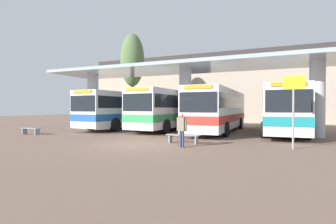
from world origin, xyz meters
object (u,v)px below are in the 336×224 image
object	(u,v)px
waiting_bench_near_pillar	(31,130)
pedestrian_waiting	(182,127)
transit_bus_far_right_bay	(282,108)
poplar_tree_behind_left	(132,61)
transit_bus_center_bay	(169,108)
waiting_bench_mid_platform	(183,137)
transit_bus_right_bay	(219,109)
parked_car_street	(176,115)
transit_bus_left_bay	(128,109)
info_sign_platform	(293,97)

from	to	relation	value
waiting_bench_near_pillar	pedestrian_waiting	xyz separation A→B (m)	(11.79, -1.34, 0.64)
waiting_bench_near_pillar	pedestrian_waiting	world-z (taller)	pedestrian_waiting
transit_bus_far_right_bay	waiting_bench_near_pillar	size ratio (longest dim) A/B	7.36
poplar_tree_behind_left	transit_bus_center_bay	bearing A→B (deg)	-37.88
transit_bus_far_right_bay	waiting_bench_near_pillar	xyz separation A→B (m)	(-16.14, -7.78, -1.48)
waiting_bench_mid_platform	poplar_tree_behind_left	size ratio (longest dim) A/B	0.18
transit_bus_right_bay	poplar_tree_behind_left	xyz separation A→B (m)	(-11.14, 5.18, 5.43)
parked_car_street	waiting_bench_mid_platform	bearing A→B (deg)	-69.81
transit_bus_center_bay	transit_bus_right_bay	bearing A→B (deg)	-175.22
transit_bus_far_right_bay	transit_bus_left_bay	bearing A→B (deg)	-2.89
poplar_tree_behind_left	transit_bus_left_bay	bearing A→B (deg)	-62.38
waiting_bench_mid_platform	poplar_tree_behind_left	world-z (taller)	poplar_tree_behind_left
transit_bus_right_bay	pedestrian_waiting	xyz separation A→B (m)	(0.20, -9.02, -0.82)
transit_bus_left_bay	pedestrian_waiting	distance (m)	12.63
pedestrian_waiting	parked_car_street	distance (m)	20.87
transit_bus_far_right_bay	waiting_bench_mid_platform	bearing A→B (deg)	55.55
transit_bus_left_bay	parked_car_street	size ratio (longest dim) A/B	2.77
transit_bus_left_bay	transit_bus_far_right_bay	distance (m)	13.05
transit_bus_left_bay	transit_bus_far_right_bay	world-z (taller)	transit_bus_far_right_bay
pedestrian_waiting	transit_bus_far_right_bay	bearing A→B (deg)	83.12
transit_bus_right_bay	poplar_tree_behind_left	distance (m)	13.43
transit_bus_left_bay	poplar_tree_behind_left	world-z (taller)	poplar_tree_behind_left
transit_bus_left_bay	waiting_bench_near_pillar	xyz separation A→B (m)	(-3.10, -7.79, -1.45)
waiting_bench_mid_platform	poplar_tree_behind_left	xyz separation A→B (m)	(-10.92, 12.86, 6.88)
waiting_bench_near_pillar	pedestrian_waiting	size ratio (longest dim) A/B	0.97
pedestrian_waiting	waiting_bench_mid_platform	bearing A→B (deg)	126.37
poplar_tree_behind_left	info_sign_platform	bearing A→B (deg)	-38.22
waiting_bench_mid_platform	info_sign_platform	size ratio (longest dim) A/B	0.55
waiting_bench_mid_platform	waiting_bench_near_pillar	bearing A→B (deg)	-180.00
transit_bus_right_bay	waiting_bench_mid_platform	xyz separation A→B (m)	(-0.22, -7.68, -1.45)
transit_bus_right_bay	parked_car_street	xyz separation A→B (m)	(-7.83, 10.25, -0.83)
transit_bus_right_bay	waiting_bench_near_pillar	xyz separation A→B (m)	(-11.58, -7.68, -1.46)
transit_bus_left_bay	waiting_bench_near_pillar	world-z (taller)	transit_bus_left_bay
transit_bus_left_bay	waiting_bench_mid_platform	world-z (taller)	transit_bus_left_bay
transit_bus_right_bay	poplar_tree_behind_left	size ratio (longest dim) A/B	1.19
poplar_tree_behind_left	waiting_bench_mid_platform	bearing A→B (deg)	-49.68
parked_car_street	pedestrian_waiting	bearing A→B (deg)	-70.17
transit_bus_left_bay	transit_bus_right_bay	world-z (taller)	transit_bus_right_bay
transit_bus_left_bay	poplar_tree_behind_left	bearing A→B (deg)	-59.97
waiting_bench_near_pillar	poplar_tree_behind_left	distance (m)	14.60
transit_bus_far_right_bay	poplar_tree_behind_left	xyz separation A→B (m)	(-15.70, 5.08, 5.41)
transit_bus_center_bay	poplar_tree_behind_left	distance (m)	10.30
transit_bus_left_bay	transit_bus_center_bay	bearing A→B (deg)	178.21
transit_bus_left_bay	poplar_tree_behind_left	size ratio (longest dim) A/B	1.14
transit_bus_center_bay	info_sign_platform	world-z (taller)	info_sign_platform
transit_bus_far_right_bay	pedestrian_waiting	size ratio (longest dim) A/B	7.16
waiting_bench_mid_platform	info_sign_platform	xyz separation A→B (m)	(5.24, 0.14, 2.00)
transit_bus_right_bay	pedestrian_waiting	size ratio (longest dim) A/B	7.67
transit_bus_center_bay	pedestrian_waiting	distance (m)	9.90
transit_bus_right_bay	waiting_bench_mid_platform	distance (m)	7.82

